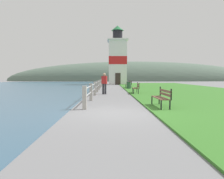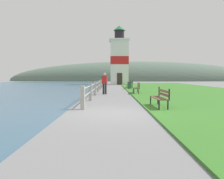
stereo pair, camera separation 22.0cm
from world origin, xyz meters
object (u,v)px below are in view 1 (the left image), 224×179
park_bench_far (129,84)px  lighthouse (118,59)px  park_bench_near (162,96)px  person_strolling (104,83)px  trash_bin (129,85)px  park_bench_midway (136,87)px

park_bench_far → lighthouse: size_ratio=0.19×
park_bench_near → person_strolling: size_ratio=1.09×
trash_bin → park_bench_far: bearing=83.8°
park_bench_far → lighthouse: 12.68m
lighthouse → park_bench_near: bearing=-88.1°
park_bench_midway → trash_bin: (-0.06, 6.49, -0.11)m
park_bench_far → park_bench_near: bearing=86.2°
lighthouse → trash_bin: lighthouse is taller
park_bench_midway → park_bench_far: same height
lighthouse → park_bench_midway: bearing=-87.8°
lighthouse → person_strolling: (-1.90, -20.98, -3.52)m
park_bench_midway → park_bench_far: bearing=-87.8°
trash_bin → lighthouse: bearing=93.0°
park_bench_near → lighthouse: 29.02m
park_bench_far → person_strolling: size_ratio=1.13×
park_bench_near → lighthouse: lighthouse is taller
park_bench_near → trash_bin: park_bench_near is taller
park_bench_midway → lighthouse: size_ratio=0.17×
person_strolling → park_bench_far: bearing=-2.8°
park_bench_midway → trash_bin: bearing=-86.2°
park_bench_far → park_bench_midway: bearing=85.2°
person_strolling → trash_bin: size_ratio=2.06×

